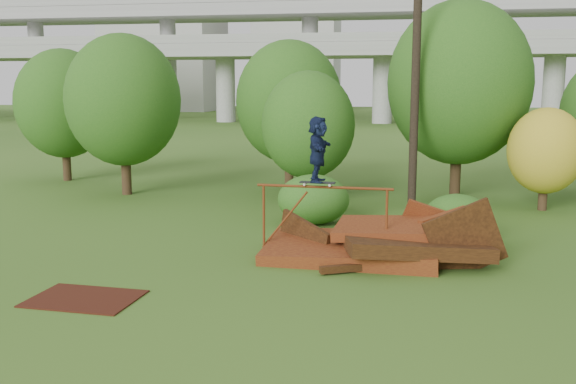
% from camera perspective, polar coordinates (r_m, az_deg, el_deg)
% --- Properties ---
extents(ground, '(240.00, 240.00, 0.00)m').
position_cam_1_polar(ground, '(13.57, 1.93, -8.14)').
color(ground, '#2D5116').
rests_on(ground, ground).
extents(scrap_pile, '(5.70, 3.04, 1.96)m').
position_cam_1_polar(scrap_pile, '(15.47, 7.87, -4.74)').
color(scrap_pile, '#4A170D').
rests_on(scrap_pile, ground).
extents(grind_rail, '(3.27, 0.25, 1.76)m').
position_cam_1_polar(grind_rail, '(15.27, 3.22, -1.10)').
color(grind_rail, '#632C0F').
rests_on(grind_rail, ground).
extents(skateboard, '(0.86, 0.27, 0.09)m').
position_cam_1_polar(skateboard, '(15.21, 2.64, 0.84)').
color(skateboard, black).
rests_on(skateboard, grind_rail).
extents(skater, '(0.48, 1.44, 1.55)m').
position_cam_1_polar(skater, '(15.11, 2.67, 3.81)').
color(skater, '#121B3A').
rests_on(skater, skateboard).
extents(flat_plate, '(2.13, 1.59, 0.03)m').
position_cam_1_polar(flat_plate, '(13.21, -17.65, -9.02)').
color(flat_plate, '#38150C').
rests_on(flat_plate, ground).
extents(tree_0, '(4.28, 4.28, 6.04)m').
position_cam_1_polar(tree_0, '(24.98, -14.43, 7.90)').
color(tree_0, black).
rests_on(tree_0, ground).
extents(tree_1, '(4.26, 4.26, 5.93)m').
position_cam_1_polar(tree_1, '(25.94, 0.10, 8.02)').
color(tree_1, black).
rests_on(tree_1, ground).
extents(tree_2, '(3.29, 3.29, 4.64)m').
position_cam_1_polar(tree_2, '(22.64, 1.81, 5.96)').
color(tree_2, black).
rests_on(tree_2, ground).
extents(tree_3, '(5.18, 5.18, 7.19)m').
position_cam_1_polar(tree_3, '(24.45, 14.98, 9.34)').
color(tree_3, black).
rests_on(tree_3, ground).
extents(tree_4, '(2.47, 2.47, 3.41)m').
position_cam_1_polar(tree_4, '(22.77, 21.93, 3.41)').
color(tree_4, black).
rests_on(tree_4, ground).
extents(tree_6, '(4.08, 4.08, 5.70)m').
position_cam_1_polar(tree_6, '(29.56, -19.34, 7.42)').
color(tree_6, black).
rests_on(tree_6, ground).
extents(shrub_left, '(2.16, 1.99, 1.49)m').
position_cam_1_polar(shrub_left, '(19.17, 2.27, -0.65)').
color(shrub_left, '#114111').
rests_on(shrub_left, ground).
extents(shrub_right, '(1.78, 1.63, 1.26)m').
position_cam_1_polar(shrub_right, '(17.66, 14.80, -2.21)').
color(shrub_right, '#114111').
rests_on(shrub_right, ground).
extents(utility_pole, '(1.40, 0.28, 9.77)m').
position_cam_1_polar(utility_pole, '(21.83, 11.32, 11.49)').
color(utility_pole, black).
rests_on(utility_pole, ground).
extents(freeway_overpass, '(160.00, 15.00, 13.70)m').
position_cam_1_polar(freeway_overpass, '(76.02, 8.58, 13.97)').
color(freeway_overpass, gray).
rests_on(freeway_overpass, ground).
extents(building_left, '(18.00, 16.00, 35.00)m').
position_cam_1_polar(building_left, '(115.69, -10.91, 15.86)').
color(building_left, '#9E9E99').
rests_on(building_left, ground).
extents(building_right, '(14.00, 14.00, 28.00)m').
position_cam_1_polar(building_right, '(116.61, 0.91, 14.24)').
color(building_right, '#9E9E99').
rests_on(building_right, ground).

